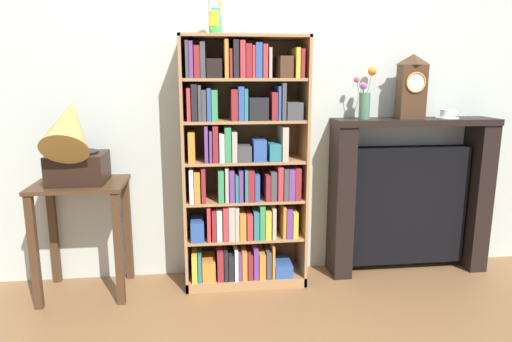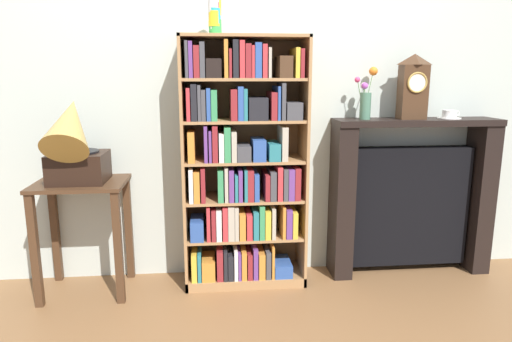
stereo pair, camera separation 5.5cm
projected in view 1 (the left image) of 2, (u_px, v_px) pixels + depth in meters
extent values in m
cube|color=brown|center=(246.00, 287.00, 2.93)|extent=(7.52, 6.40, 0.02)
cube|color=beige|center=(251.00, 79.00, 2.94)|extent=(4.52, 0.08, 2.60)
cube|color=#A87A4C|center=(184.00, 166.00, 2.80)|extent=(0.02, 0.32, 1.55)
cube|color=#A87A4C|center=(303.00, 163.00, 2.89)|extent=(0.02, 0.32, 1.55)
cube|color=brown|center=(242.00, 160.00, 3.00)|extent=(0.76, 0.01, 1.55)
cube|color=#A87A4C|center=(244.00, 37.00, 2.69)|extent=(0.76, 0.32, 0.02)
cube|color=#A87A4C|center=(245.00, 276.00, 3.00)|extent=(0.76, 0.32, 0.06)
cube|color=gold|center=(195.00, 263.00, 2.91)|extent=(0.03, 0.25, 0.18)
cube|color=teal|center=(200.00, 263.00, 2.90)|extent=(0.02, 0.22, 0.18)
cube|color=orange|center=(209.00, 267.00, 2.91)|extent=(0.08, 0.21, 0.13)
cube|color=maroon|center=(220.00, 260.00, 2.94)|extent=(0.04, 0.26, 0.19)
cube|color=black|center=(225.00, 259.00, 2.95)|extent=(0.02, 0.27, 0.19)
cube|color=black|center=(230.00, 262.00, 2.94)|extent=(0.03, 0.24, 0.16)
cube|color=white|center=(235.00, 259.00, 2.95)|extent=(0.02, 0.27, 0.19)
cube|color=#663884|center=(239.00, 261.00, 2.95)|extent=(0.02, 0.24, 0.17)
cube|color=orange|center=(243.00, 260.00, 2.95)|extent=(0.03, 0.25, 0.18)
cube|color=maroon|center=(249.00, 260.00, 2.97)|extent=(0.03, 0.27, 0.16)
cube|color=#663884|center=(254.00, 258.00, 2.96)|extent=(0.03, 0.25, 0.20)
cube|color=orange|center=(261.00, 261.00, 2.95)|extent=(0.04, 0.22, 0.16)
cube|color=#424247|center=(266.00, 259.00, 2.98)|extent=(0.03, 0.26, 0.18)
cube|color=orange|center=(271.00, 257.00, 2.97)|extent=(0.02, 0.25, 0.21)
cube|color=#2D519E|center=(282.00, 266.00, 2.98)|extent=(0.11, 0.22, 0.08)
cube|color=#A87A4C|center=(245.00, 235.00, 2.94)|extent=(0.73, 0.30, 0.02)
cube|color=#2D519E|center=(197.00, 228.00, 2.85)|extent=(0.08, 0.21, 0.13)
cube|color=#C63338|center=(209.00, 220.00, 2.86)|extent=(0.02, 0.23, 0.21)
cube|color=maroon|center=(214.00, 221.00, 2.88)|extent=(0.03, 0.27, 0.19)
cube|color=white|center=(219.00, 221.00, 2.87)|extent=(0.03, 0.24, 0.19)
cube|color=#C63338|center=(225.00, 220.00, 2.86)|extent=(0.03, 0.22, 0.21)
cube|color=#B2A893|center=(231.00, 219.00, 2.87)|extent=(0.04, 0.23, 0.22)
cube|color=#B2A893|center=(236.00, 219.00, 2.90)|extent=(0.02, 0.27, 0.21)
cube|color=orange|center=(242.00, 223.00, 2.89)|extent=(0.04, 0.24, 0.17)
cube|color=#C63338|center=(248.00, 222.00, 2.90)|extent=(0.03, 0.25, 0.16)
cube|color=teal|center=(255.00, 221.00, 2.89)|extent=(0.03, 0.23, 0.18)
cube|color=#388E56|center=(260.00, 218.00, 2.91)|extent=(0.03, 0.25, 0.21)
cube|color=gold|center=(266.00, 221.00, 2.91)|extent=(0.03, 0.23, 0.18)
cube|color=#B2A893|center=(272.00, 219.00, 2.91)|extent=(0.02, 0.23, 0.20)
cube|color=orange|center=(282.00, 218.00, 2.92)|extent=(0.02, 0.24, 0.20)
cube|color=#663884|center=(286.00, 219.00, 2.94)|extent=(0.04, 0.27, 0.18)
cube|color=gold|center=(292.00, 220.00, 2.93)|extent=(0.03, 0.25, 0.17)
cube|color=#A87A4C|center=(245.00, 198.00, 2.89)|extent=(0.73, 0.30, 0.02)
cube|color=white|center=(192.00, 184.00, 2.79)|extent=(0.02, 0.22, 0.21)
cube|color=orange|center=(197.00, 185.00, 2.80)|extent=(0.04, 0.23, 0.19)
cube|color=maroon|center=(203.00, 182.00, 2.82)|extent=(0.03, 0.27, 0.21)
cube|color=#388E56|center=(220.00, 184.00, 2.81)|extent=(0.03, 0.21, 0.19)
cube|color=#B2A893|center=(226.00, 182.00, 2.83)|extent=(0.02, 0.26, 0.21)
cube|color=#663884|center=(231.00, 183.00, 2.84)|extent=(0.03, 0.25, 0.19)
cube|color=teal|center=(236.00, 185.00, 2.83)|extent=(0.02, 0.23, 0.17)
cube|color=#663884|center=(240.00, 183.00, 2.84)|extent=(0.02, 0.24, 0.19)
cube|color=teal|center=(244.00, 182.00, 2.85)|extent=(0.02, 0.25, 0.19)
cube|color=maroon|center=(249.00, 183.00, 2.84)|extent=(0.04, 0.23, 0.19)
cube|color=#2D519E|center=(255.00, 185.00, 2.84)|extent=(0.03, 0.22, 0.17)
cube|color=maroon|center=(266.00, 185.00, 2.86)|extent=(0.03, 0.24, 0.16)
cube|color=#424247|center=(271.00, 183.00, 2.86)|extent=(0.04, 0.23, 0.18)
cube|color=#C63338|center=(277.00, 180.00, 2.87)|extent=(0.03, 0.26, 0.21)
cube|color=#424247|center=(283.00, 181.00, 2.88)|extent=(0.03, 0.27, 0.20)
cube|color=#663884|center=(288.00, 181.00, 2.89)|extent=(0.04, 0.27, 0.19)
cube|color=maroon|center=(295.00, 181.00, 2.86)|extent=(0.04, 0.21, 0.20)
cube|color=#A87A4C|center=(244.00, 160.00, 2.84)|extent=(0.73, 0.30, 0.02)
cube|color=orange|center=(192.00, 146.00, 2.74)|extent=(0.04, 0.22, 0.18)
cube|color=#663884|center=(206.00, 142.00, 2.76)|extent=(0.02, 0.24, 0.22)
cube|color=#663884|center=(210.00, 145.00, 2.77)|extent=(0.02, 0.26, 0.19)
cube|color=maroon|center=(215.00, 142.00, 2.77)|extent=(0.03, 0.25, 0.22)
cube|color=white|center=(221.00, 146.00, 2.76)|extent=(0.03, 0.21, 0.17)
cube|color=#388E56|center=(227.00, 142.00, 2.79)|extent=(0.04, 0.27, 0.21)
cube|color=#B2A893|center=(233.00, 145.00, 2.78)|extent=(0.03, 0.24, 0.18)
cube|color=#424247|center=(243.00, 152.00, 2.78)|extent=(0.08, 0.21, 0.09)
cube|color=#2D519E|center=(258.00, 149.00, 2.79)|extent=(0.08, 0.21, 0.13)
cube|color=teal|center=(273.00, 150.00, 2.81)|extent=(0.07, 0.22, 0.11)
cube|color=#B2A893|center=(282.00, 142.00, 2.81)|extent=(0.04, 0.23, 0.20)
cube|color=#A87A4C|center=(244.00, 120.00, 2.79)|extent=(0.73, 0.30, 0.02)
cube|color=#C63338|center=(189.00, 104.00, 2.71)|extent=(0.02, 0.26, 0.19)
cube|color=black|center=(194.00, 102.00, 2.71)|extent=(0.03, 0.26, 0.21)
cube|color=#424247|center=(200.00, 102.00, 2.72)|extent=(0.02, 0.27, 0.21)
cube|color=#424247|center=(204.00, 105.00, 2.71)|extent=(0.03, 0.24, 0.18)
cube|color=#2D519E|center=(209.00, 104.00, 2.71)|extent=(0.02, 0.24, 0.19)
cube|color=#388E56|center=(214.00, 105.00, 2.71)|extent=(0.04, 0.22, 0.18)
cube|color=maroon|center=(233.00, 104.00, 2.72)|extent=(0.04, 0.22, 0.18)
cube|color=#2D519E|center=(240.00, 103.00, 2.73)|extent=(0.03, 0.22, 0.20)
cube|color=teal|center=(245.00, 104.00, 2.75)|extent=(0.02, 0.27, 0.18)
cube|color=black|center=(257.00, 108.00, 2.76)|extent=(0.11, 0.25, 0.13)
cube|color=maroon|center=(272.00, 105.00, 2.77)|extent=(0.03, 0.26, 0.16)
cube|color=#2D519E|center=(276.00, 102.00, 2.78)|extent=(0.02, 0.27, 0.20)
cube|color=#424247|center=(281.00, 101.00, 2.76)|extent=(0.02, 0.23, 0.22)
cube|color=#424247|center=(292.00, 110.00, 2.78)|extent=(0.09, 0.23, 0.10)
cube|color=#A87A4C|center=(244.00, 79.00, 2.74)|extent=(0.73, 0.30, 0.02)
cube|color=#424247|center=(187.00, 60.00, 2.66)|extent=(0.02, 0.27, 0.21)
cube|color=#663884|center=(191.00, 60.00, 2.65)|extent=(0.02, 0.24, 0.20)
cube|color=maroon|center=(197.00, 62.00, 2.66)|extent=(0.03, 0.24, 0.18)
cube|color=#424247|center=(203.00, 61.00, 2.65)|extent=(0.03, 0.23, 0.20)
cube|color=black|center=(214.00, 69.00, 2.66)|extent=(0.09, 0.21, 0.11)
cube|color=orange|center=(226.00, 59.00, 2.66)|extent=(0.02, 0.21, 0.21)
cube|color=maroon|center=(230.00, 64.00, 2.67)|extent=(0.02, 0.22, 0.16)
cube|color=black|center=(235.00, 60.00, 2.68)|extent=(0.03, 0.24, 0.21)
cube|color=#C63338|center=(241.00, 60.00, 2.67)|extent=(0.03, 0.21, 0.21)
cube|color=maroon|center=(247.00, 61.00, 2.69)|extent=(0.03, 0.23, 0.19)
cube|color=#C63338|center=(252.00, 62.00, 2.68)|extent=(0.02, 0.22, 0.18)
cube|color=#2D519E|center=(257.00, 61.00, 2.69)|extent=(0.04, 0.23, 0.20)
cube|color=#C63338|center=(263.00, 62.00, 2.72)|extent=(0.03, 0.27, 0.19)
cube|color=#B2A893|center=(268.00, 63.00, 2.70)|extent=(0.02, 0.23, 0.17)
cube|color=#472D1C|center=(284.00, 67.00, 2.72)|extent=(0.08, 0.22, 0.13)
cube|color=gold|center=(295.00, 63.00, 2.72)|extent=(0.02, 0.23, 0.17)
cube|color=maroon|center=(299.00, 64.00, 2.73)|extent=(0.02, 0.25, 0.17)
cylinder|color=green|center=(215.00, 27.00, 2.64)|extent=(0.07, 0.07, 0.09)
cylinder|color=green|center=(215.00, 24.00, 2.63)|extent=(0.07, 0.07, 0.09)
cylinder|color=white|center=(215.00, 22.00, 2.63)|extent=(0.07, 0.07, 0.09)
cylinder|color=yellow|center=(215.00, 19.00, 2.62)|extent=(0.07, 0.07, 0.09)
cylinder|color=#28B2B7|center=(215.00, 16.00, 2.62)|extent=(0.07, 0.07, 0.09)
cylinder|color=white|center=(215.00, 13.00, 2.62)|extent=(0.07, 0.07, 0.09)
cylinder|color=red|center=(215.00, 10.00, 2.62)|extent=(0.07, 0.07, 0.09)
cylinder|color=yellow|center=(215.00, 8.00, 2.61)|extent=(0.07, 0.07, 0.09)
cylinder|color=white|center=(214.00, 5.00, 2.61)|extent=(0.07, 0.07, 0.09)
cube|color=#472D1C|center=(80.00, 184.00, 2.70)|extent=(0.53, 0.42, 0.02)
cube|color=#472D1C|center=(34.00, 253.00, 2.57)|extent=(0.04, 0.04, 0.68)
cube|color=#472D1C|center=(118.00, 249.00, 2.63)|extent=(0.04, 0.04, 0.68)
cube|color=#472D1C|center=(54.00, 232.00, 2.92)|extent=(0.04, 0.04, 0.68)
cube|color=#472D1C|center=(128.00, 229.00, 2.97)|extent=(0.04, 0.04, 0.68)
cube|color=black|center=(78.00, 168.00, 2.68)|extent=(0.32, 0.28, 0.17)
cylinder|color=black|center=(77.00, 152.00, 2.66)|extent=(0.24, 0.24, 0.01)
cylinder|color=#B79347|center=(75.00, 150.00, 2.61)|extent=(0.03, 0.03, 0.06)
cone|color=#B79347|center=(69.00, 125.00, 2.50)|extent=(0.26, 0.43, 0.43)
cube|color=black|center=(415.00, 122.00, 2.96)|extent=(1.08, 0.25, 0.04)
cube|color=black|center=(341.00, 202.00, 3.01)|extent=(0.12, 0.22, 1.01)
cube|color=black|center=(476.00, 197.00, 3.12)|extent=(0.12, 0.22, 1.01)
cube|color=black|center=(407.00, 205.00, 3.11)|extent=(0.80, 0.12, 0.81)
cube|color=#472D1C|center=(411.00, 92.00, 2.91)|extent=(0.17, 0.10, 0.34)
pyramid|color=#472D1C|center=(413.00, 59.00, 2.87)|extent=(0.17, 0.10, 0.07)
cylinder|color=silver|center=(416.00, 82.00, 2.85)|extent=(0.12, 0.01, 0.12)
torus|color=#B79347|center=(416.00, 82.00, 2.84)|extent=(0.13, 0.01, 0.13)
cylinder|color=#4C7A60|center=(364.00, 106.00, 2.90)|extent=(0.07, 0.07, 0.17)
cylinder|color=#4C753D|center=(360.00, 98.00, 2.89)|extent=(0.06, 0.01, 0.23)
sphere|color=#EA4275|center=(357.00, 80.00, 2.87)|extent=(0.04, 0.04, 0.04)
cylinder|color=#4C753D|center=(364.00, 101.00, 2.90)|extent=(0.01, 0.01, 0.20)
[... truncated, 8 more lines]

